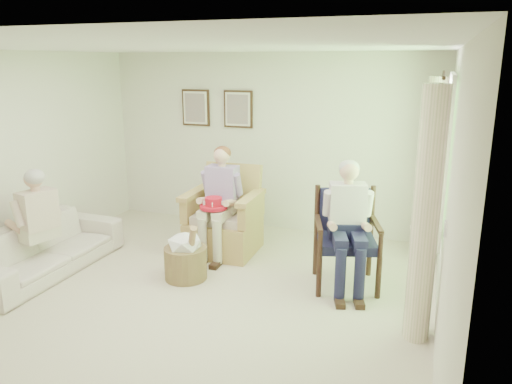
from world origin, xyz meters
TOP-DOWN VIEW (x-y plane):
  - floor at (0.00, 0.00)m, footprint 5.50×5.50m
  - back_wall at (0.00, 2.75)m, footprint 5.00×0.04m
  - right_wall at (2.50, 0.00)m, footprint 0.04×5.50m
  - ceiling at (0.00, 0.00)m, footprint 5.00×5.50m
  - window at (2.46, 1.20)m, footprint 0.13×2.50m
  - curtain_left at (2.33, 0.22)m, footprint 0.34×0.34m
  - curtain_right at (2.33, 2.18)m, footprint 0.34×0.34m
  - framed_print_left at (-1.15, 2.71)m, footprint 0.45×0.05m
  - framed_print_right at (-0.45, 2.71)m, footprint 0.45×0.05m
  - wicker_armchair at (-0.19, 1.57)m, footprint 0.89×0.88m
  - wood_armchair at (1.52, 1.15)m, footprint 0.69×0.65m
  - sofa at (-1.95, 0.19)m, footprint 2.06×0.80m
  - person_wicker at (-0.19, 1.42)m, footprint 0.40×0.62m
  - person_dark at (1.52, 0.97)m, footprint 0.40×0.63m
  - person_sofa at (-1.95, 0.08)m, footprint 0.42×0.62m
  - red_hat at (-0.18, 1.22)m, footprint 0.34×0.34m
  - hatbox at (-0.27, 0.60)m, footprint 0.63×0.63m

SIDE VIEW (x-z plane):
  - floor at x=0.00m, z-range 0.00..0.00m
  - hatbox at x=-0.27m, z-range -0.08..0.65m
  - sofa at x=-1.95m, z-range 0.00..0.60m
  - wicker_armchair at x=-0.19m, z-range -0.21..0.93m
  - wood_armchair at x=1.52m, z-range 0.05..1.12m
  - person_sofa at x=-1.95m, z-range 0.09..1.35m
  - red_hat at x=-0.18m, z-range 0.67..0.81m
  - person_wicker at x=-0.19m, z-range 0.13..1.53m
  - person_dark at x=1.52m, z-range 0.13..1.55m
  - curtain_left at x=2.33m, z-range 0.00..2.30m
  - curtain_right at x=2.33m, z-range 0.00..2.30m
  - back_wall at x=0.00m, z-range 0.00..2.60m
  - right_wall at x=2.50m, z-range 0.00..2.60m
  - window at x=2.46m, z-range 0.77..2.40m
  - framed_print_left at x=-1.15m, z-range 1.51..2.06m
  - framed_print_right at x=-0.45m, z-range 1.51..2.06m
  - ceiling at x=0.00m, z-range 2.59..2.61m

